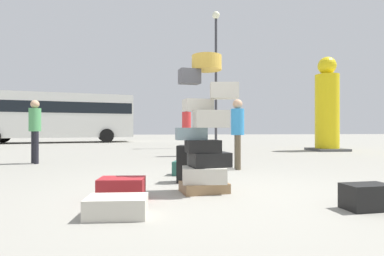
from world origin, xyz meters
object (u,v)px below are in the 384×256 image
suitcase_maroon_foreground_near (122,189)px  person_tourist_with_camera (187,126)px  parked_bus (55,114)px  suitcase_tower (205,135)px  suitcase_cream_foreground_far (117,207)px  person_passerby_in_red (35,125)px  suitcase_black_left_side (367,197)px  suitcase_teal_right_side (188,168)px  person_bearded_onlooker (238,127)px  yellow_dummy_statue (327,109)px  lamp_post (216,60)px  suitcase_black_behind_tower (184,164)px

suitcase_maroon_foreground_near → person_tourist_with_camera: person_tourist_with_camera is taller
suitcase_maroon_foreground_near → parked_bus: bearing=115.0°
suitcase_tower → suitcase_cream_foreground_far: size_ratio=3.19×
suitcase_maroon_foreground_near → person_passerby_in_red: size_ratio=0.34×
suitcase_black_left_side → suitcase_teal_right_side: size_ratio=0.93×
suitcase_tower → suitcase_black_left_side: (1.71, -1.12, -0.68)m
person_bearded_onlooker → person_tourist_with_camera: bearing=-156.8°
yellow_dummy_statue → lamp_post: lamp_post is taller
parked_bus → suitcase_black_behind_tower: bearing=-78.4°
suitcase_black_left_side → suitcase_cream_foreground_far: (-2.82, 0.02, -0.04)m
suitcase_black_left_side → parked_bus: parked_bus is taller
suitcase_tower → suitcase_maroon_foreground_near: 1.38m
suitcase_tower → person_bearded_onlooker: suitcase_tower is taller
suitcase_teal_right_side → yellow_dummy_statue: bearing=58.4°
suitcase_tower → suitcase_teal_right_side: bearing=93.9°
suitcase_cream_foreground_far → suitcase_black_behind_tower: 2.13m
suitcase_black_left_side → suitcase_black_behind_tower: bearing=130.0°
suitcase_black_behind_tower → person_tourist_with_camera: 4.86m
suitcase_black_left_side → suitcase_black_behind_tower: suitcase_black_behind_tower is taller
suitcase_black_behind_tower → lamp_post: size_ratio=0.10×
suitcase_maroon_foreground_near → parked_bus: parked_bus is taller
person_passerby_in_red → lamp_post: (5.98, 5.79, 3.22)m
suitcase_maroon_foreground_near → person_tourist_with_camera: bearing=80.7°
suitcase_black_left_side → person_passerby_in_red: 7.67m
person_bearded_onlooker → parked_bus: size_ratio=0.16×
suitcase_black_left_side → suitcase_teal_right_side: (-1.82, 2.72, -0.01)m
suitcase_teal_right_side → parked_bus: parked_bus is taller
person_passerby_in_red → yellow_dummy_statue: 10.84m
suitcase_tower → person_passerby_in_red: bearing=134.7°
suitcase_tower → suitcase_black_behind_tower: bearing=106.5°
lamp_post → person_passerby_in_red: bearing=-135.9°
suitcase_cream_foreground_far → parked_bus: size_ratio=0.06×
suitcase_cream_foreground_far → suitcase_maroon_foreground_near: bearing=95.7°
suitcase_maroon_foreground_near → yellow_dummy_statue: size_ratio=0.15×
person_bearded_onlooker → lamp_post: lamp_post is taller
suitcase_cream_foreground_far → lamp_post: (3.14, 10.87, 4.12)m
person_passerby_in_red → suitcase_tower: bearing=7.0°
suitcase_tower → suitcase_maroon_foreground_near: size_ratio=3.45×
suitcase_cream_foreground_far → yellow_dummy_statue: bearing=51.6°
suitcase_black_behind_tower → lamp_post: 10.02m
suitcase_teal_right_side → parked_bus: size_ratio=0.06×
suitcase_teal_right_side → suitcase_tower: bearing=-70.2°
suitcase_tower → suitcase_maroon_foreground_near: suitcase_tower is taller
suitcase_black_behind_tower → person_tourist_with_camera: bearing=102.2°
suitcase_maroon_foreground_near → lamp_post: lamp_post is taller
suitcase_black_left_side → suitcase_teal_right_side: suitcase_black_left_side is taller
person_passerby_in_red → parked_bus: bearing=158.7°
yellow_dummy_statue → suitcase_cream_foreground_far: bearing=-130.9°
suitcase_black_behind_tower → yellow_dummy_statue: yellow_dummy_statue is taller
person_tourist_with_camera → lamp_post: 5.55m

